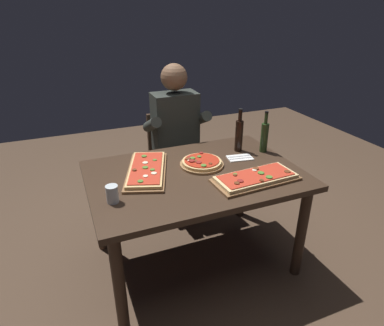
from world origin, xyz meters
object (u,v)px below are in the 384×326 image
at_px(dining_table, 195,185).
at_px(diner_chair, 173,156).
at_px(wine_bottle_dark, 264,136).
at_px(oil_bottle_amber, 239,134).
at_px(pizza_rectangular_left, 147,170).
at_px(seated_diner, 177,134).
at_px(pizza_round_far, 202,163).
at_px(pizza_rectangular_front, 256,178).
at_px(tumbler_near_camera, 112,194).

height_order(dining_table, diner_chair, diner_chair).
bearing_deg(dining_table, diner_chair, 80.77).
bearing_deg(wine_bottle_dark, oil_bottle_amber, 153.11).
distance_m(pizza_rectangular_left, seated_diner, 0.75).
bearing_deg(seated_diner, wine_bottle_dark, -51.18).
height_order(pizza_round_far, diner_chair, diner_chair).
relative_size(pizza_round_far, oil_bottle_amber, 0.92).
bearing_deg(pizza_rectangular_left, pizza_rectangular_front, -31.39).
height_order(pizza_rectangular_left, oil_bottle_amber, oil_bottle_amber).
relative_size(pizza_rectangular_front, wine_bottle_dark, 1.79).
bearing_deg(oil_bottle_amber, seated_diner, 121.40).
bearing_deg(diner_chair, seated_diner, -90.00).
distance_m(dining_table, pizza_rectangular_left, 0.34).
bearing_deg(diner_chair, pizza_round_far, -93.89).
bearing_deg(pizza_round_far, tumbler_near_camera, -159.39).
relative_size(pizza_rectangular_left, seated_diner, 0.46).
height_order(pizza_rectangular_front, tumbler_near_camera, tumbler_near_camera).
distance_m(dining_table, diner_chair, 0.88).
height_order(wine_bottle_dark, tumbler_near_camera, wine_bottle_dark).
bearing_deg(oil_bottle_amber, pizza_rectangular_front, -106.34).
bearing_deg(dining_table, tumbler_near_camera, -164.24).
bearing_deg(wine_bottle_dark, seated_diner, 128.82).
distance_m(pizza_rectangular_front, wine_bottle_dark, 0.50).
distance_m(wine_bottle_dark, seated_diner, 0.78).
distance_m(pizza_round_far, seated_diner, 0.65).
bearing_deg(wine_bottle_dark, pizza_round_far, -174.69).
bearing_deg(pizza_rectangular_front, pizza_round_far, 124.19).
xyz_separation_m(pizza_rectangular_left, seated_diner, (0.44, 0.61, -0.02)).
xyz_separation_m(pizza_rectangular_front, oil_bottle_amber, (0.14, 0.47, 0.11)).
relative_size(oil_bottle_amber, diner_chair, 0.38).
xyz_separation_m(pizza_rectangular_front, wine_bottle_dark, (0.31, 0.39, 0.10)).
xyz_separation_m(dining_table, pizza_rectangular_left, (-0.30, 0.12, 0.11)).
bearing_deg(tumbler_near_camera, diner_chair, 55.08).
xyz_separation_m(oil_bottle_amber, diner_chair, (-0.31, 0.63, -0.39)).
distance_m(dining_table, tumbler_near_camera, 0.61).
xyz_separation_m(pizza_rectangular_left, oil_bottle_amber, (0.75, 0.10, 0.11)).
xyz_separation_m(tumbler_near_camera, seated_diner, (0.71, 0.90, -0.05)).
relative_size(pizza_round_far, seated_diner, 0.23).
distance_m(pizza_rectangular_front, pizza_round_far, 0.41).
bearing_deg(pizza_rectangular_left, tumbler_near_camera, -133.82).
height_order(dining_table, pizza_rectangular_left, pizza_rectangular_left).
bearing_deg(oil_bottle_amber, dining_table, -153.94).
relative_size(pizza_rectangular_front, tumbler_near_camera, 5.44).
height_order(tumbler_near_camera, diner_chair, diner_chair).
height_order(pizza_round_far, seated_diner, seated_diner).
height_order(pizza_rectangular_left, pizza_round_far, same).
relative_size(pizza_rectangular_left, tumbler_near_camera, 5.91).
relative_size(pizza_round_far, wine_bottle_dark, 0.96).
bearing_deg(seated_diner, pizza_round_far, -94.60).
bearing_deg(pizza_rectangular_left, seated_diner, 54.50).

